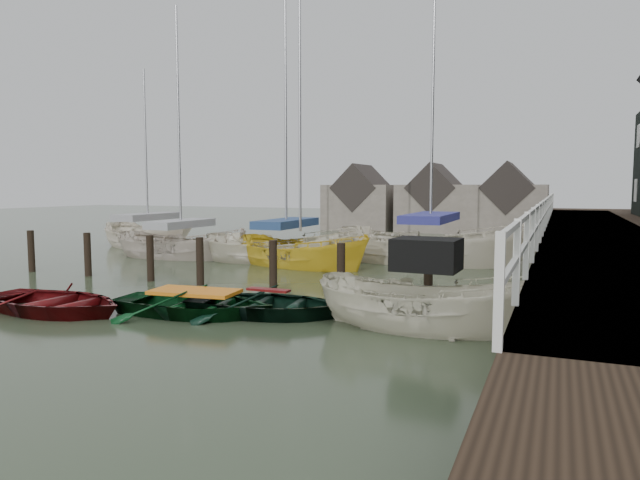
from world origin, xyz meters
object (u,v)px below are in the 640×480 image
at_px(rowboat_red, 55,313).
at_px(sailboat_d, 430,261).
at_px(sailboat_e, 149,247).
at_px(motorboat, 423,325).
at_px(rowboat_green, 195,315).
at_px(rowboat_dkgreen, 269,315).
at_px(sailboat_b, 286,259).
at_px(sailboat_a, 182,256).
at_px(sailboat_c, 300,265).

height_order(rowboat_red, sailboat_d, sailboat_d).
xyz_separation_m(sailboat_d, sailboat_e, (-13.35, 0.14, -0.00)).
distance_m(rowboat_red, sailboat_d, 13.34).
relative_size(motorboat, sailboat_e, 0.48).
height_order(rowboat_green, sailboat_d, sailboat_d).
height_order(rowboat_dkgreen, sailboat_b, sailboat_b).
distance_m(rowboat_red, sailboat_a, 10.25).
bearing_deg(sailboat_c, rowboat_green, -156.86).
bearing_deg(sailboat_a, sailboat_b, -82.62).
distance_m(rowboat_dkgreen, sailboat_d, 10.30).
relative_size(sailboat_c, sailboat_d, 0.85).
height_order(rowboat_dkgreen, sailboat_d, sailboat_d).
distance_m(rowboat_red, sailboat_c, 9.45).
xyz_separation_m(rowboat_green, motorboat, (5.02, 0.67, 0.09)).
distance_m(rowboat_green, rowboat_dkgreen, 1.65).
bearing_deg(sailboat_e, motorboat, -102.51).
bearing_deg(sailboat_b, rowboat_dkgreen, 179.76).
bearing_deg(rowboat_dkgreen, sailboat_a, 37.66).
relative_size(sailboat_c, sailboat_e, 1.17).
bearing_deg(sailboat_c, motorboat, -125.55).
distance_m(rowboat_green, sailboat_a, 10.81).
height_order(rowboat_green, sailboat_e, sailboat_e).
height_order(rowboat_green, motorboat, motorboat).
bearing_deg(sailboat_d, sailboat_c, 123.97).
height_order(rowboat_red, sailboat_a, sailboat_a).
relative_size(rowboat_red, sailboat_e, 0.40).
bearing_deg(motorboat, sailboat_a, 58.33).
xyz_separation_m(sailboat_b, sailboat_c, (1.09, -1.07, -0.05)).
xyz_separation_m(rowboat_red, rowboat_dkgreen, (4.61, 1.69, 0.00)).
height_order(rowboat_dkgreen, sailboat_a, sailboat_a).
height_order(sailboat_a, sailboat_e, sailboat_a).
bearing_deg(sailboat_a, motorboat, -126.06).
xyz_separation_m(motorboat, sailboat_d, (-2.02, 10.12, -0.03)).
distance_m(sailboat_b, sailboat_d, 5.50).
bearing_deg(sailboat_e, rowboat_dkgreen, -109.76).
height_order(rowboat_dkgreen, motorboat, motorboat).
distance_m(rowboat_green, sailboat_b, 9.53).
distance_m(motorboat, sailboat_e, 18.48).
distance_m(rowboat_red, sailboat_b, 10.36).
distance_m(rowboat_dkgreen, motorboat, 3.48).
height_order(sailboat_c, sailboat_e, sailboat_c).
bearing_deg(rowboat_red, sailboat_a, 22.71).
bearing_deg(rowboat_red, motorboat, -75.59).
distance_m(rowboat_red, rowboat_green, 3.25).
height_order(motorboat, sailboat_b, sailboat_b).
height_order(motorboat, sailboat_a, sailboat_a).
distance_m(rowboat_green, motorboat, 5.06).
xyz_separation_m(rowboat_green, sailboat_c, (-1.19, 8.18, 0.02)).
distance_m(motorboat, sailboat_d, 10.32).
bearing_deg(motorboat, rowboat_dkgreen, 93.33).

